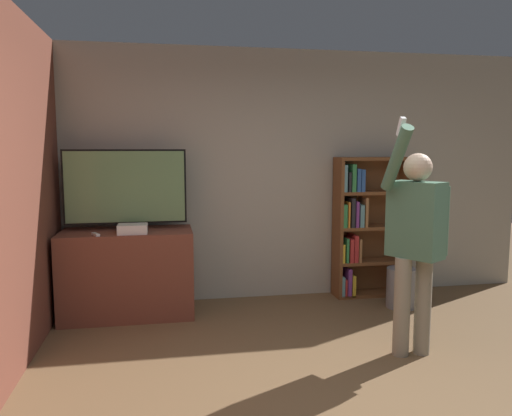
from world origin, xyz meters
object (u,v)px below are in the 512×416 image
Objects in this scene: television at (126,188)px; waste_bin at (401,288)px; person at (415,235)px; game_console at (133,229)px; bookshelf at (364,227)px.

television is 2.98m from waste_bin.
person is 1.44m from waste_bin.
bookshelf is (2.47, 0.39, -0.11)m from game_console.
person reaches higher than television.
game_console is 2.54m from person.
game_console is 2.78m from waste_bin.
television is at bearing 106.69° from game_console.
bookshelf is at bearing 9.03° from game_console.
game_console is 2.51m from bookshelf.
waste_bin is (2.70, -0.09, -0.68)m from game_console.
person is at bearing -32.33° from television.
game_console is at bearing 178.01° from waste_bin.
game_console is at bearing -73.31° from television.
game_console is 0.15× the size of person.
television reaches higher than bookshelf.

